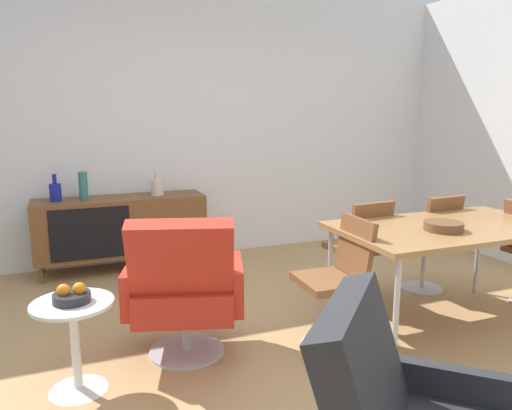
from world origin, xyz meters
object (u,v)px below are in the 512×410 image
object	(u,v)px
sideboard	(121,226)
side_table_round	(75,336)
vase_sculptural_dark	(55,192)
wooden_bowl_on_table	(444,226)
dining_table	(448,231)
vase_ceramic_small	(157,187)
lounge_chair_red	(184,287)
fruit_bowl	(72,295)
dining_chair_back_right	(431,239)
vase_cobalt	(83,186)
dining_chair_back_left	(361,247)
dining_chair_near_window	(338,277)

from	to	relation	value
sideboard	side_table_round	world-z (taller)	sideboard
vase_sculptural_dark	wooden_bowl_on_table	bearing A→B (deg)	-42.57
dining_table	vase_ceramic_small	bearing A→B (deg)	127.87
lounge_chair_red	side_table_round	distance (m)	0.68
sideboard	wooden_bowl_on_table	bearing A→B (deg)	-50.08
wooden_bowl_on_table	fruit_bowl	bearing A→B (deg)	176.01
lounge_chair_red	dining_chair_back_right	bearing A→B (deg)	9.41
vase_sculptural_dark	fruit_bowl	distance (m)	2.11
vase_cobalt	wooden_bowl_on_table	size ratio (longest dim) A/B	1.01
dining_table	dining_chair_back_left	xyz separation A→B (m)	(-0.35, 0.56, -0.23)
dining_chair_back_right	dining_chair_back_left	xyz separation A→B (m)	(-0.70, 0.00, 0.00)
lounge_chair_red	vase_cobalt	bearing A→B (deg)	104.06
vase_ceramic_small	side_table_round	xyz separation A→B (m)	(-0.85, -2.09, -0.48)
dining_chair_back_left	sideboard	bearing A→B (deg)	136.78
wooden_bowl_on_table	dining_chair_back_left	distance (m)	0.76
vase_sculptural_dark	dining_table	world-z (taller)	vase_sculptural_dark
vase_sculptural_dark	dining_table	xyz separation A→B (m)	(2.60, -2.15, -0.11)
dining_chair_near_window	dining_chair_back_right	bearing A→B (deg)	24.26
dining_table	fruit_bowl	world-z (taller)	dining_table
vase_sculptural_dark	side_table_round	size ratio (longest dim) A/B	0.49
vase_sculptural_dark	side_table_round	world-z (taller)	vase_sculptural_dark
dining_chair_back_left	fruit_bowl	size ratio (longest dim) A/B	4.28
dining_chair_back_right	dining_table	bearing A→B (deg)	-122.37
vase_ceramic_small	side_table_round	world-z (taller)	vase_ceramic_small
sideboard	dining_chair_back_right	bearing A→B (deg)	-33.59
vase_cobalt	dining_table	distance (m)	3.19
dining_table	side_table_round	world-z (taller)	dining_table
dining_chair_near_window	vase_sculptural_dark	bearing A→B (deg)	128.58
wooden_bowl_on_table	dining_chair_near_window	distance (m)	0.81
vase_cobalt	wooden_bowl_on_table	world-z (taller)	vase_cobalt
sideboard	vase_ceramic_small	distance (m)	0.51
dining_chair_near_window	dining_chair_back_right	size ratio (longest dim) A/B	1.00
vase_sculptural_dark	dining_chair_back_right	bearing A→B (deg)	-28.22
dining_chair_near_window	side_table_round	bearing A→B (deg)	178.03
dining_table	wooden_bowl_on_table	bearing A→B (deg)	-142.69
vase_sculptural_dark	sideboard	bearing A→B (deg)	-0.19
wooden_bowl_on_table	side_table_round	xyz separation A→B (m)	(-2.37, 0.17, -0.45)
side_table_round	fruit_bowl	xyz separation A→B (m)	(-0.00, -0.00, 0.23)
wooden_bowl_on_table	dining_table	bearing A→B (deg)	37.31
wooden_bowl_on_table	lounge_chair_red	world-z (taller)	lounge_chair_red
wooden_bowl_on_table	side_table_round	bearing A→B (deg)	176.01
vase_ceramic_small	dining_chair_near_window	distance (m)	2.31
side_table_round	fruit_bowl	distance (m)	0.23
dining_chair_back_right	fruit_bowl	xyz separation A→B (m)	(-2.87, -0.50, 0.09)
wooden_bowl_on_table	vase_sculptural_dark	bearing A→B (deg)	137.43
vase_cobalt	dining_chair_back_left	bearing A→B (deg)	-38.26
dining_chair_back_right	vase_sculptural_dark	bearing A→B (deg)	151.78
side_table_round	lounge_chair_red	bearing A→B (deg)	11.90
sideboard	wooden_bowl_on_table	xyz separation A→B (m)	(1.89, -2.25, 0.33)
wooden_bowl_on_table	fruit_bowl	xyz separation A→B (m)	(-2.37, 0.17, -0.21)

